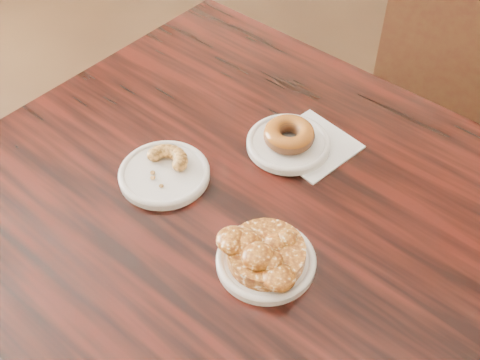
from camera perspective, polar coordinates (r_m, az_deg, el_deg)
The scene contains 10 objects.
floor at distance 1.74m, azimuth -10.20°, elevation -15.82°, with size 5.00×5.00×0.00m, color black.
cafe_table at distance 1.33m, azimuth -1.25°, elevation -12.62°, with size 0.94×0.94×0.75m, color black.
chair_far at distance 1.88m, azimuth 20.71°, elevation 8.55°, with size 0.47×0.47×0.90m, color black, non-canonical shape.
napkin at distance 1.13m, azimuth 6.78°, elevation 3.32°, with size 0.14×0.14×0.00m, color white.
plate_donut at distance 1.12m, azimuth 4.60°, elevation 3.44°, with size 0.16×0.16×0.01m, color white.
plate_cruller at distance 1.07m, azimuth -7.20°, elevation 0.54°, with size 0.16×0.16×0.01m, color white.
plate_fritter at distance 0.94m, azimuth 2.47°, elevation -7.68°, with size 0.16×0.16×0.01m, color white.
glazed_donut at distance 1.10m, azimuth 4.67°, elevation 4.30°, with size 0.09×0.09×0.03m, color brown.
apple_fritter at distance 0.92m, azimuth 2.52°, elevation -6.75°, with size 0.17×0.17×0.04m, color #4E2008, non-canonical shape.
cruller_fragment at distance 1.06m, azimuth -7.29°, elevation 1.22°, with size 0.09×0.09×0.02m, color brown, non-canonical shape.
Camera 1 is at (0.62, -0.56, 1.52)m, focal length 45.00 mm.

